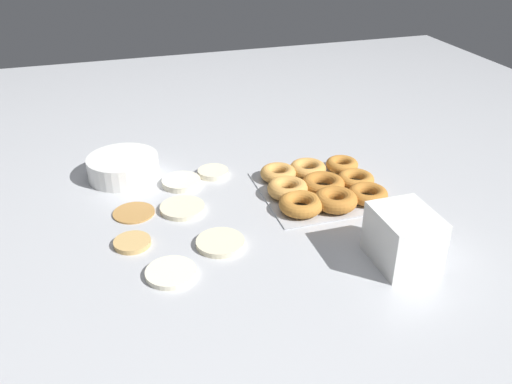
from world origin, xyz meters
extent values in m
plane|color=#B2B5BA|center=(0.00, 0.00, 0.00)|extent=(3.00, 3.00, 0.00)
cylinder|color=silver|center=(-0.19, 0.19, 0.01)|extent=(0.11, 0.11, 0.01)
cylinder|color=silver|center=(0.19, 0.09, 0.01)|extent=(0.10, 0.10, 0.02)
cylinder|color=beige|center=(-0.11, 0.06, 0.01)|extent=(0.11, 0.11, 0.01)
cylinder|color=#B27F42|center=(0.08, 0.23, 0.00)|extent=(0.10, 0.10, 0.01)
cylinder|color=tan|center=(-0.06, 0.25, 0.01)|extent=(0.08, 0.08, 0.01)
cylinder|color=beige|center=(0.06, 0.12, 0.01)|extent=(0.11, 0.11, 0.01)
cylinder|color=beige|center=(0.22, 0.00, 0.01)|extent=(0.08, 0.08, 0.01)
cube|color=#ADAFB5|center=(0.05, -0.25, 0.00)|extent=(0.30, 0.31, 0.01)
torus|color=#AD6B28|center=(-0.04, -0.34, 0.02)|extent=(0.10, 0.10, 0.03)
torus|color=#B7752D|center=(0.05, -0.35, 0.02)|extent=(0.10, 0.10, 0.03)
torus|color=#B7752D|center=(0.14, -0.35, 0.02)|extent=(0.09, 0.09, 0.03)
torus|color=#AD6B28|center=(-0.04, -0.25, 0.02)|extent=(0.11, 0.11, 0.04)
torus|color=#AD6B28|center=(0.04, -0.25, 0.02)|extent=(0.11, 0.11, 0.03)
torus|color=#D19347|center=(0.14, -0.25, 0.02)|extent=(0.10, 0.10, 0.03)
torus|color=#B7752D|center=(-0.04, -0.16, 0.02)|extent=(0.11, 0.11, 0.03)
torus|color=#D19347|center=(0.05, -0.15, 0.02)|extent=(0.10, 0.10, 0.03)
torus|color=#D19347|center=(0.14, -0.16, 0.02)|extent=(0.10, 0.10, 0.03)
cylinder|color=white|center=(0.28, 0.24, 0.03)|extent=(0.19, 0.19, 0.06)
cube|color=white|center=(-0.28, -0.29, 0.01)|extent=(0.14, 0.12, 0.03)
cube|color=white|center=(-0.28, -0.29, 0.04)|extent=(0.14, 0.12, 0.03)
cube|color=white|center=(-0.28, -0.29, 0.07)|extent=(0.14, 0.12, 0.03)
cube|color=white|center=(-0.28, -0.29, 0.10)|extent=(0.14, 0.12, 0.03)
camera|label=1|loc=(-1.09, 0.28, 0.69)|focal=38.00mm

